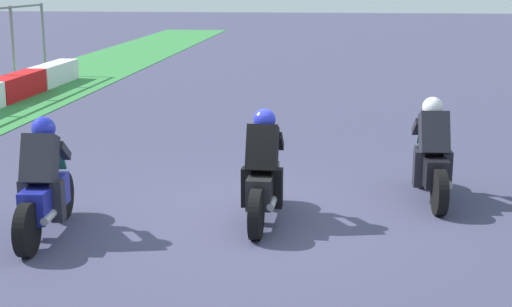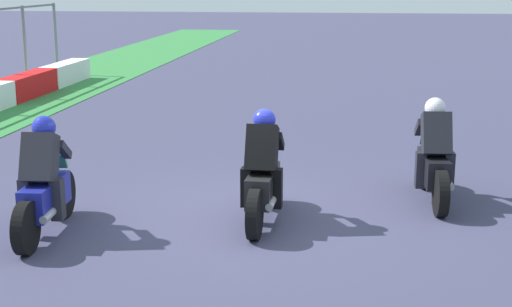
# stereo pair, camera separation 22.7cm
# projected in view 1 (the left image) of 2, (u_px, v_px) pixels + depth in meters

# --- Properties ---
(ground_plane) EXTENTS (120.00, 120.00, 0.00)m
(ground_plane) POSITION_uv_depth(u_px,v_px,m) (255.00, 217.00, 10.10)
(ground_plane) COLOR #3D3C58
(rider_lane_a) EXTENTS (2.04, 0.55, 1.51)m
(rider_lane_a) POSITION_uv_depth(u_px,v_px,m) (432.00, 159.00, 10.72)
(rider_lane_a) COLOR black
(rider_lane_a) RESTS_ON ground_plane
(rider_lane_b) EXTENTS (2.04, 0.54, 1.51)m
(rider_lane_b) POSITION_uv_depth(u_px,v_px,m) (263.00, 176.00, 9.78)
(rider_lane_b) COLOR black
(rider_lane_b) RESTS_ON ground_plane
(rider_lane_c) EXTENTS (2.04, 0.55, 1.51)m
(rider_lane_c) POSITION_uv_depth(u_px,v_px,m) (44.00, 188.00, 9.22)
(rider_lane_c) COLOR black
(rider_lane_c) RESTS_ON ground_plane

